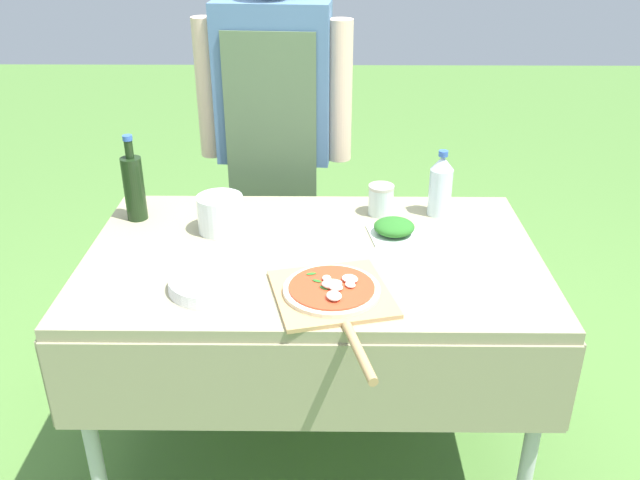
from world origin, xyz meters
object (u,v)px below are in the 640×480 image
(oil_bottle, at_px, (134,186))
(herb_container, at_px, (394,228))
(prep_table, at_px, (313,276))
(sauce_jar, at_px, (381,201))
(mixing_tub, at_px, (220,214))
(person_cook, at_px, (275,123))
(water_bottle, at_px, (441,185))
(pizza_on_peel, at_px, (333,294))
(plate_stack, at_px, (211,282))

(oil_bottle, height_order, herb_container, oil_bottle)
(prep_table, distance_m, sauce_jar, 0.38)
(oil_bottle, distance_m, mixing_tub, 0.31)
(person_cook, relative_size, mixing_tub, 10.95)
(oil_bottle, bearing_deg, mixing_tub, -16.88)
(person_cook, height_order, water_bottle, person_cook)
(prep_table, distance_m, pizza_on_peel, 0.29)
(mixing_tub, bearing_deg, herb_container, -3.09)
(oil_bottle, xyz_separation_m, sauce_jar, (0.81, 0.04, -0.07))
(person_cook, xyz_separation_m, herb_container, (0.42, -0.63, -0.15))
(prep_table, distance_m, person_cook, 0.80)
(pizza_on_peel, distance_m, oil_bottle, 0.82)
(person_cook, distance_m, pizza_on_peel, 1.04)
(person_cook, distance_m, plate_stack, 0.98)
(water_bottle, xyz_separation_m, plate_stack, (-0.69, -0.49, -0.09))
(person_cook, relative_size, water_bottle, 7.09)
(oil_bottle, xyz_separation_m, plate_stack, (0.31, -0.45, -0.10))
(oil_bottle, bearing_deg, plate_stack, -54.86)
(pizza_on_peel, height_order, sauce_jar, sauce_jar)
(mixing_tub, bearing_deg, plate_stack, -86.42)
(mixing_tub, bearing_deg, oil_bottle, 163.12)
(herb_container, relative_size, sauce_jar, 1.67)
(person_cook, xyz_separation_m, sauce_jar, (0.39, -0.47, -0.13))
(prep_table, bearing_deg, water_bottle, 33.33)
(prep_table, xyz_separation_m, sauce_jar, (0.22, 0.28, 0.13))
(person_cook, height_order, herb_container, person_cook)
(herb_container, relative_size, plate_stack, 0.74)
(person_cook, bearing_deg, pizza_on_peel, 107.16)
(oil_bottle, bearing_deg, person_cook, 50.09)
(mixing_tub, relative_size, sauce_jar, 1.41)
(herb_container, bearing_deg, plate_stack, -148.16)
(herb_container, bearing_deg, prep_table, -155.93)
(sauce_jar, bearing_deg, pizza_on_peel, -106.82)
(herb_container, distance_m, sauce_jar, 0.17)
(pizza_on_peel, bearing_deg, plate_stack, 157.68)
(oil_bottle, bearing_deg, pizza_on_peel, -37.52)
(person_cook, relative_size, plate_stack, 6.81)
(sauce_jar, bearing_deg, prep_table, -129.09)
(prep_table, xyz_separation_m, mixing_tub, (-0.30, 0.14, 0.14))
(person_cook, height_order, plate_stack, person_cook)
(plate_stack, bearing_deg, prep_table, 38.09)
(pizza_on_peel, bearing_deg, mixing_tub, 117.42)
(person_cook, relative_size, herb_container, 9.25)
(water_bottle, distance_m, mixing_tub, 0.73)
(pizza_on_peel, xyz_separation_m, mixing_tub, (-0.36, 0.41, 0.04))
(prep_table, xyz_separation_m, water_bottle, (0.42, 0.28, 0.19))
(person_cook, distance_m, mixing_tub, 0.62)
(mixing_tub, bearing_deg, prep_table, -25.95)
(person_cook, relative_size, oil_bottle, 5.54)
(herb_container, xyz_separation_m, plate_stack, (-0.53, -0.33, -0.01))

